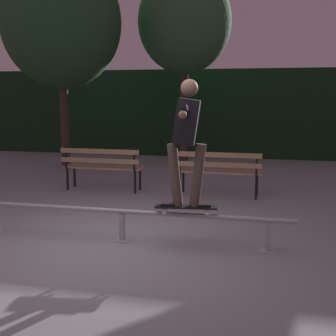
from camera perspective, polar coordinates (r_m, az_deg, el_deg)
The scene contains 9 objects.
ground_plane at distance 5.93m, azimuth -6.39°, elevation -9.55°, with size 90.00×90.00×0.00m, color gray.
hedge_backdrop at distance 14.55m, azimuth 5.77°, elevation 6.74°, with size 24.00×1.20×2.62m, color black.
grind_rail at distance 6.06m, azimuth -5.66°, elevation -5.87°, with size 4.37×0.18×0.42m.
skateboard at distance 5.81m, azimuth 2.24°, elevation -4.82°, with size 0.80×0.30×0.09m.
skateboarder at distance 5.66m, azimuth 2.32°, elevation 4.43°, with size 0.63×1.40×1.56m.
park_bench_leftmost at distance 9.17m, azimuth -8.11°, elevation 0.49°, with size 1.60×0.43×0.88m.
park_bench_left_center at distance 8.61m, azimuth 6.16°, elevation -0.02°, with size 1.60×0.43×0.88m.
tree_far_left at distance 12.36m, azimuth -12.96°, elevation 17.02°, with size 2.98×2.98×5.29m.
tree_behind_benches at distance 12.84m, azimuth 2.05°, elevation 17.41°, with size 2.47×2.47×5.13m.
Camera 1 is at (1.92, -5.29, 1.89)m, focal length 49.72 mm.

